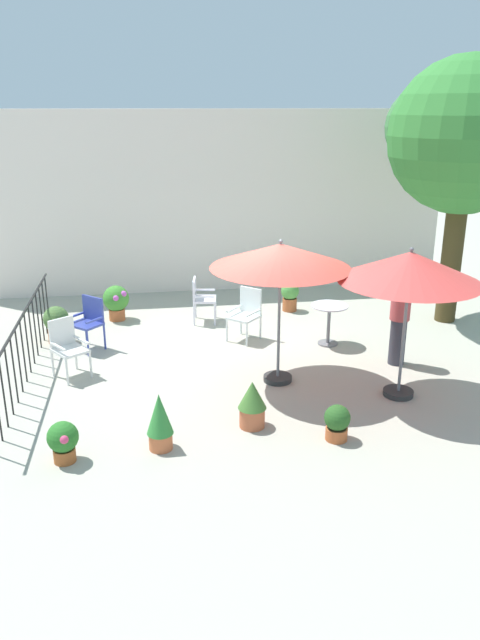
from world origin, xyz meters
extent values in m
plane|color=#ABA897|center=(0.00, 0.00, 0.00)|extent=(60.00, 60.00, 0.00)
cube|color=#F4E0D2|center=(0.00, 4.48, 1.98)|extent=(10.65, 0.30, 3.95)
cube|color=black|center=(-3.34, 0.00, 1.00)|extent=(0.03, 4.97, 0.03)
cylinder|color=black|center=(-3.34, -1.60, 0.50)|extent=(0.02, 0.02, 1.00)
cylinder|color=black|center=(-3.34, -1.24, 0.50)|extent=(0.02, 0.02, 1.00)
cylinder|color=black|center=(-3.34, -0.89, 0.50)|extent=(0.02, 0.02, 1.00)
cylinder|color=black|center=(-3.34, -0.53, 0.50)|extent=(0.02, 0.02, 1.00)
cylinder|color=black|center=(-3.34, -0.18, 0.50)|extent=(0.02, 0.02, 1.00)
cylinder|color=black|center=(-3.34, 0.18, 0.50)|extent=(0.02, 0.02, 1.00)
cylinder|color=black|center=(-3.34, 0.53, 0.50)|extent=(0.02, 0.02, 1.00)
cylinder|color=black|center=(-3.34, 0.89, 0.50)|extent=(0.02, 0.02, 1.00)
cylinder|color=black|center=(-3.34, 1.24, 0.50)|extent=(0.02, 0.02, 1.00)
cylinder|color=black|center=(-3.34, 1.60, 0.50)|extent=(0.02, 0.02, 1.00)
cylinder|color=black|center=(-3.34, 1.95, 0.50)|extent=(0.02, 0.02, 1.00)
cylinder|color=black|center=(-3.34, 2.31, 0.50)|extent=(0.02, 0.02, 1.00)
cylinder|color=#44381C|center=(4.33, 1.58, 1.26)|extent=(0.39, 0.39, 2.52)
sphere|color=#368234|center=(4.33, 1.58, 3.50)|extent=(2.79, 2.79, 2.79)
sphere|color=#3F7C41|center=(3.78, 2.00, 3.64)|extent=(1.54, 1.54, 1.54)
cylinder|color=#2D2D2D|center=(2.13, -1.46, 0.04)|extent=(0.44, 0.44, 0.08)
cylinder|color=slate|center=(2.13, -1.46, 1.08)|extent=(0.04, 0.04, 2.15)
cone|color=#E04640|center=(2.13, -1.46, 1.94)|extent=(1.98, 1.98, 0.42)
sphere|color=slate|center=(2.13, -1.46, 2.18)|extent=(0.06, 0.06, 0.06)
cylinder|color=#2D2D2D|center=(0.48, -0.71, 0.04)|extent=(0.44, 0.44, 0.08)
cylinder|color=slate|center=(0.48, -0.71, 1.08)|extent=(0.04, 0.04, 2.15)
cone|color=#D64A3C|center=(0.48, -0.71, 1.98)|extent=(2.06, 2.06, 0.35)
sphere|color=slate|center=(0.48, -0.71, 2.18)|extent=(0.06, 0.06, 0.06)
cylinder|color=white|center=(1.68, 0.67, 0.72)|extent=(0.65, 0.65, 0.02)
cylinder|color=slate|center=(1.68, 0.67, 0.35)|extent=(0.06, 0.06, 0.70)
cylinder|color=slate|center=(1.68, 0.67, 0.01)|extent=(0.36, 0.36, 0.03)
cube|color=white|center=(-2.66, -0.10, 0.45)|extent=(0.64, 0.65, 0.04)
cube|color=white|center=(-2.79, 0.08, 0.69)|extent=(0.36, 0.27, 0.45)
cube|color=white|center=(-2.83, -0.22, 0.57)|extent=(0.28, 0.38, 0.03)
cube|color=white|center=(-2.50, 0.01, 0.57)|extent=(0.28, 0.38, 0.03)
cylinder|color=white|center=(-2.70, -0.40, 0.21)|extent=(0.04, 0.04, 0.43)
cylinder|color=white|center=(-2.37, -0.17, 0.21)|extent=(0.04, 0.04, 0.43)
cylinder|color=white|center=(-2.96, -0.03, 0.21)|extent=(0.04, 0.04, 0.43)
cylinder|color=white|center=(-2.63, 0.20, 0.21)|extent=(0.04, 0.04, 0.43)
cube|color=#35439B|center=(-2.52, 1.02, 0.47)|extent=(0.65, 0.65, 0.04)
cube|color=#35439B|center=(-2.39, 1.16, 0.71)|extent=(0.38, 0.35, 0.43)
cube|color=#35439B|center=(-2.69, 1.18, 0.59)|extent=(0.29, 0.31, 0.03)
cube|color=#35439B|center=(-2.36, 0.87, 0.59)|extent=(0.29, 0.31, 0.03)
cylinder|color=#35439B|center=(-2.83, 1.04, 0.23)|extent=(0.04, 0.04, 0.45)
cylinder|color=#35439B|center=(-2.49, 0.72, 0.23)|extent=(0.04, 0.04, 0.45)
cylinder|color=#35439B|center=(-2.56, 1.32, 0.23)|extent=(0.04, 0.04, 0.45)
cylinder|color=#35439B|center=(-2.22, 1.01, 0.23)|extent=(0.04, 0.04, 0.45)
cube|color=white|center=(0.23, 1.09, 0.44)|extent=(0.67, 0.68, 0.04)
cube|color=white|center=(0.39, 1.26, 0.69)|extent=(0.35, 0.32, 0.47)
cube|color=white|center=(0.08, 1.23, 0.56)|extent=(0.33, 0.36, 0.03)
cube|color=white|center=(0.39, 0.95, 0.56)|extent=(0.33, 0.36, 0.03)
cylinder|color=white|center=(-0.08, 1.06, 0.21)|extent=(0.04, 0.04, 0.42)
cylinder|color=white|center=(0.24, 0.78, 0.21)|extent=(0.04, 0.04, 0.42)
cylinder|color=white|center=(0.23, 1.40, 0.21)|extent=(0.04, 0.04, 0.42)
cylinder|color=white|center=(0.54, 1.12, 0.21)|extent=(0.04, 0.04, 0.42)
cube|color=white|center=(-0.36, 2.19, 0.46)|extent=(0.50, 0.55, 0.04)
cube|color=white|center=(-0.56, 2.22, 0.67)|extent=(0.11, 0.47, 0.39)
cube|color=white|center=(-0.40, 1.96, 0.58)|extent=(0.39, 0.09, 0.03)
cube|color=white|center=(-0.33, 2.42, 0.58)|extent=(0.39, 0.09, 0.03)
cylinder|color=white|center=(-0.20, 1.93, 0.22)|extent=(0.04, 0.04, 0.44)
cylinder|color=white|center=(-0.14, 2.39, 0.22)|extent=(0.04, 0.04, 0.44)
cylinder|color=white|center=(-0.59, 1.99, 0.22)|extent=(0.04, 0.04, 0.44)
cylinder|color=white|center=(-0.53, 2.45, 0.22)|extent=(0.04, 0.04, 0.44)
cylinder|color=#BD5D2F|center=(-3.08, 1.47, 0.13)|extent=(0.33, 0.33, 0.25)
cylinder|color=#382819|center=(-3.08, 1.47, 0.24)|extent=(0.29, 0.29, 0.02)
sphere|color=#496E35|center=(-3.08, 1.47, 0.44)|extent=(0.45, 0.45, 0.45)
cylinder|color=#B8592E|center=(0.86, -2.54, 0.08)|extent=(0.28, 0.28, 0.17)
cylinder|color=#382819|center=(0.86, -2.54, 0.16)|extent=(0.25, 0.25, 0.02)
sphere|color=#285620|center=(0.86, -2.54, 0.31)|extent=(0.33, 0.33, 0.33)
cylinder|color=#A55528|center=(-2.50, -2.55, 0.09)|extent=(0.26, 0.26, 0.17)
cylinder|color=#382819|center=(-2.50, -2.55, 0.16)|extent=(0.23, 0.23, 0.02)
sphere|color=#286E25|center=(-2.50, -2.55, 0.33)|extent=(0.37, 0.37, 0.37)
sphere|color=#D53E69|center=(-2.46, -2.71, 0.38)|extent=(0.10, 0.10, 0.10)
sphere|color=#D53E69|center=(-2.39, -2.56, 0.32)|extent=(0.10, 0.10, 0.10)
cylinder|color=#CB663D|center=(-1.35, -2.43, 0.11)|extent=(0.29, 0.29, 0.22)
cylinder|color=#382819|center=(-1.35, -2.43, 0.21)|extent=(0.26, 0.26, 0.02)
cone|color=#348638|center=(-1.35, -2.43, 0.48)|extent=(0.33, 0.33, 0.53)
cylinder|color=#B55C32|center=(-2.08, 2.55, 0.11)|extent=(0.31, 0.31, 0.23)
cylinder|color=#382819|center=(-2.08, 2.55, 0.22)|extent=(0.28, 0.28, 0.02)
sphere|color=#3C872E|center=(-2.08, 2.55, 0.44)|extent=(0.51, 0.51, 0.51)
sphere|color=#C050B0|center=(-1.94, 2.45, 0.54)|extent=(0.12, 0.12, 0.12)
sphere|color=#C050B0|center=(-2.07, 2.34, 0.51)|extent=(0.12, 0.12, 0.12)
sphere|color=#C050B0|center=(-1.92, 2.42, 0.57)|extent=(0.12, 0.12, 0.12)
sphere|color=#C050B0|center=(-1.89, 2.59, 0.38)|extent=(0.09, 0.09, 0.09)
cylinder|color=#B05A30|center=(1.43, 2.61, 0.13)|extent=(0.29, 0.29, 0.27)
cylinder|color=#382819|center=(1.43, 2.61, 0.26)|extent=(0.26, 0.26, 0.02)
sphere|color=#4B913E|center=(1.43, 2.61, 0.43)|extent=(0.37, 0.37, 0.37)
cylinder|color=#BC5D3B|center=(-0.14, -2.05, 0.14)|extent=(0.34, 0.34, 0.28)
cylinder|color=#382819|center=(-0.14, -2.05, 0.27)|extent=(0.30, 0.30, 0.02)
cone|color=#45742F|center=(-0.14, -2.05, 0.46)|extent=(0.38, 0.38, 0.38)
cylinder|color=#33333D|center=(2.55, -0.33, 0.38)|extent=(0.26, 0.26, 0.77)
cylinder|color=#AE4446|center=(2.55, -0.33, 1.07)|extent=(0.34, 0.34, 0.61)
sphere|color=tan|center=(2.55, -0.33, 1.48)|extent=(0.21, 0.21, 0.21)
camera|label=1|loc=(-1.37, -9.17, 4.04)|focal=34.48mm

